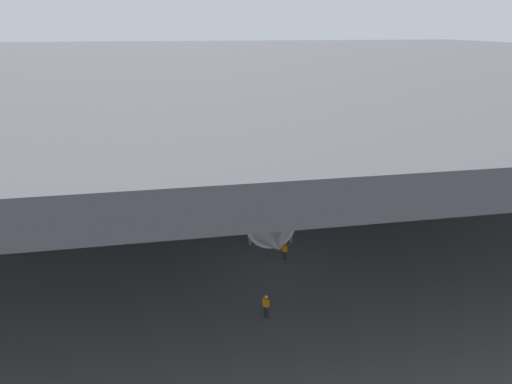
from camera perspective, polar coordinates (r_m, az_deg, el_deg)
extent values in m
plane|color=slate|center=(49.35, -0.23, -2.16)|extent=(110.00, 110.00, 0.00)
cylinder|color=#4C4F54|center=(68.86, -26.58, 8.29)|extent=(2.03, 2.03, 14.20)
cube|color=#38383D|center=(59.41, -2.79, 16.30)|extent=(121.00, 99.00, 1.20)
cube|color=#4C4F54|center=(35.29, 3.11, 12.14)|extent=(115.50, 0.50, 0.70)
cube|color=#4C4F54|center=(75.81, -4.63, 16.29)|extent=(115.50, 0.50, 0.70)
cylinder|color=white|center=(50.46, -0.56, 2.69)|extent=(6.25, 30.09, 4.01)
cone|color=white|center=(34.95, 2.31, -5.44)|extent=(4.28, 5.09, 3.93)
cube|color=black|center=(37.03, 1.73, -3.07)|extent=(3.61, 3.05, 0.88)
cone|color=white|center=(66.47, -2.08, 7.29)|extent=(3.88, 6.65, 3.41)
cube|color=#1972B2|center=(63.08, -1.95, 11.11)|extent=(0.57, 4.38, 6.56)
cube|color=white|center=(63.19, 0.74, 6.81)|extent=(5.33, 3.65, 0.16)
cube|color=white|center=(62.74, -4.39, 6.66)|extent=(5.33, 3.65, 0.16)
cube|color=white|center=(57.06, 9.38, 4.06)|extent=(17.26, 8.53, 0.24)
cylinder|color=#9EA3A8|center=(54.73, 7.91, 2.68)|extent=(2.87, 5.38, 2.48)
cube|color=white|center=(55.22, -11.89, 3.36)|extent=(17.26, 8.53, 0.24)
cylinder|color=#9EA3A8|center=(53.19, -9.87, 2.06)|extent=(2.87, 5.38, 2.48)
cube|color=#1972B2|center=(50.37, -0.56, 3.02)|extent=(6.16, 27.91, 0.16)
cylinder|color=#9EA3A8|center=(41.98, 0.88, -4.43)|extent=(0.20, 0.20, 1.15)
cylinder|color=black|center=(42.32, 0.87, -5.42)|extent=(0.37, 0.92, 0.90)
cylinder|color=#9EA3A8|center=(54.24, 1.86, 1.32)|extent=(0.20, 0.20, 1.15)
cylinder|color=black|center=(54.50, 1.85, 0.52)|extent=(0.37, 0.92, 0.90)
cylinder|color=#9EA3A8|center=(53.76, -3.64, 1.11)|extent=(0.20, 0.20, 1.15)
cylinder|color=black|center=(54.03, -3.62, 0.31)|extent=(0.37, 0.92, 0.90)
cube|color=slate|center=(42.27, 1.71, -5.61)|extent=(4.08, 1.80, 0.70)
cube|color=slate|center=(41.48, 1.73, -3.24)|extent=(3.78, 1.57, 3.19)
cube|color=slate|center=(41.18, 4.25, -1.13)|extent=(1.19, 1.38, 0.12)
cylinder|color=black|center=(41.56, 4.11, -0.19)|extent=(0.06, 0.06, 1.00)
cylinder|color=black|center=(40.45, 4.42, -0.78)|extent=(0.06, 0.06, 1.00)
cylinder|color=black|center=(43.22, 3.72, -5.33)|extent=(0.31, 0.14, 0.30)
cylinder|color=black|center=(41.98, 4.05, -6.14)|extent=(0.31, 0.14, 0.30)
cylinder|color=black|center=(42.80, -0.59, -5.55)|extent=(0.31, 0.14, 0.30)
cylinder|color=black|center=(41.55, -0.39, -6.38)|extent=(0.31, 0.14, 0.30)
cylinder|color=#232838|center=(31.98, 1.11, -14.63)|extent=(0.14, 0.14, 0.87)
cylinder|color=#232838|center=(31.90, 1.38, -14.74)|extent=(0.14, 0.14, 0.87)
cube|color=orange|center=(31.52, 1.25, -13.57)|extent=(0.41, 0.41, 0.62)
cylinder|color=orange|center=(31.61, 0.91, -13.39)|extent=(0.09, 0.09, 0.59)
cylinder|color=orange|center=(31.39, 1.60, -13.66)|extent=(0.09, 0.09, 0.59)
sphere|color=beige|center=(31.28, 1.26, -12.90)|extent=(0.24, 0.24, 0.24)
cylinder|color=#232838|center=(39.01, 3.46, -7.89)|extent=(0.14, 0.14, 0.78)
cylinder|color=#232838|center=(38.93, 3.69, -7.95)|extent=(0.14, 0.14, 0.78)
cube|color=orange|center=(38.66, 3.60, -7.04)|extent=(0.42, 0.40, 0.56)
cylinder|color=orange|center=(38.74, 3.29, -6.93)|extent=(0.09, 0.09, 0.53)
cylinder|color=orange|center=(38.56, 3.90, -7.08)|extent=(0.09, 0.09, 0.53)
sphere|color=#8C6647|center=(38.48, 3.61, -6.52)|extent=(0.21, 0.21, 0.21)
cylinder|color=white|center=(80.39, -21.79, 7.70)|extent=(27.27, 12.22, 3.69)
cone|color=white|center=(74.13, -11.22, 7.81)|extent=(5.35, 4.83, 3.62)
cube|color=black|center=(74.82, -12.96, 8.15)|extent=(3.45, 3.79, 0.81)
cube|color=white|center=(88.87, -27.94, 8.23)|extent=(4.35, 5.41, 0.16)
cube|color=white|center=(90.81, -21.38, 8.79)|extent=(11.26, 16.77, 0.24)
cylinder|color=#9EA3A8|center=(88.37, -20.74, 8.16)|extent=(5.28, 3.69, 2.29)
cube|color=white|center=(74.97, -28.21, 5.66)|extent=(11.26, 16.77, 0.24)
cylinder|color=#9EA3A8|center=(75.45, -26.09, 5.57)|extent=(5.28, 3.69, 2.29)
cube|color=red|center=(80.34, -21.82, 7.89)|extent=(25.38, 11.66, 0.16)
cylinder|color=#9EA3A8|center=(76.80, -15.52, 6.20)|extent=(0.20, 0.20, 1.15)
cylinder|color=black|center=(76.98, -15.46, 5.62)|extent=(0.95, 0.57, 0.90)
cylinder|color=#9EA3A8|center=(84.22, -22.42, 6.59)|extent=(0.20, 0.20, 1.15)
cylinder|color=black|center=(84.39, -22.35, 6.06)|extent=(0.95, 0.57, 0.90)
cylinder|color=#9EA3A8|center=(80.13, -24.10, 5.73)|extent=(0.20, 0.20, 1.15)
cylinder|color=black|center=(80.31, -24.02, 5.18)|extent=(0.95, 0.57, 0.90)
cube|color=yellow|center=(61.79, 3.54, 2.96)|extent=(1.48, 2.34, 0.70)
cylinder|color=black|center=(61.39, 4.29, 2.50)|extent=(0.24, 0.46, 0.44)
cylinder|color=black|center=(60.99, 3.34, 2.41)|extent=(0.24, 0.46, 0.44)
cylinder|color=black|center=(62.80, 3.73, 2.92)|extent=(0.24, 0.46, 0.44)
cylinder|color=black|center=(62.40, 2.80, 2.83)|extent=(0.24, 0.46, 0.44)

